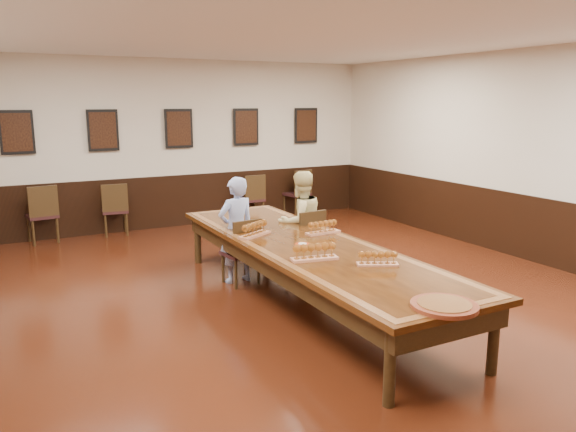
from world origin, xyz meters
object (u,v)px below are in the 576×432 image
conference_table (308,255)px  person_woman (301,222)px  person_man (236,230)px  chair_man (240,251)px  spare_chair_c (251,198)px  spare_chair_a (42,214)px  spare_chair_d (297,192)px  carved_platter (444,306)px  chair_woman (304,241)px  spare_chair_b (115,209)px

conference_table → person_woman: bearing=64.4°
person_man → conference_table: (0.41, -1.20, -0.11)m
chair_man → spare_chair_c: spare_chair_c is taller
conference_table → spare_chair_a: bearing=117.9°
person_man → person_woman: person_woman is taller
spare_chair_d → carved_platter: (-2.56, -7.15, 0.28)m
chair_woman → spare_chair_d: 4.15m
spare_chair_a → carved_platter: size_ratio=1.61×
chair_woman → carved_platter: (-0.65, -3.46, 0.31)m
spare_chair_a → person_woman: bearing=124.1°
person_man → carved_platter: 3.56m
person_man → chair_man: bearing=90.0°
spare_chair_a → spare_chair_d: size_ratio=1.02×
spare_chair_a → chair_woman: bearing=123.5°
chair_woman → person_woman: person_woman is taller
person_woman → chair_woman: bearing=90.0°
chair_man → person_woman: person_woman is taller
chair_man → spare_chair_d: bearing=-135.4°
spare_chair_d → carved_platter: 7.60m
spare_chair_d → person_man: size_ratio=0.69×
conference_table → spare_chair_b: bearing=105.3°
spare_chair_d → conference_table: (-2.50, -4.80, 0.12)m
carved_platter → person_woman: bearing=79.8°
carved_platter → conference_table: bearing=88.6°
spare_chair_a → person_woman: size_ratio=0.70×
chair_man → carved_platter: chair_man is taller
spare_chair_c → carved_platter: size_ratio=1.53×
spare_chair_b → spare_chair_c: bearing=-175.3°
spare_chair_d → person_woman: person_woman is taller
chair_woman → spare_chair_b: spare_chair_b is taller
spare_chair_a → person_woman: 4.75m
chair_man → spare_chair_b: size_ratio=0.94×
chair_woman → person_man: (-1.00, 0.09, 0.26)m
chair_woman → spare_chair_d: spare_chair_d is taller
chair_woman → spare_chair_d: (1.91, 3.69, 0.03)m
person_man → conference_table: bearing=101.6°
carved_platter → spare_chair_b: bearing=100.0°
chair_man → spare_chair_d: (2.90, 3.70, 0.04)m
chair_man → chair_woman: (0.99, 0.01, 0.01)m
spare_chair_c → spare_chair_a: bearing=-1.9°
spare_chair_a → chair_man: bearing=113.2°
chair_woman → person_man: bearing=-10.2°
spare_chair_b → chair_woman: bearing=123.8°
spare_chair_d → person_woman: size_ratio=0.68×
spare_chair_c → person_man: size_ratio=0.67×
spare_chair_b → person_man: 3.71m
person_man → conference_table: person_man is taller
spare_chair_a → carved_platter: 7.56m
spare_chair_b → conference_table: bearing=111.7°
person_woman → carved_platter: person_woman is taller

